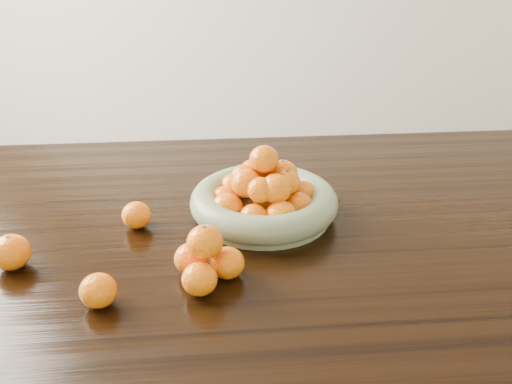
{
  "coord_description": "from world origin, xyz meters",
  "views": [
    {
      "loc": [
        -0.07,
        -1.04,
        1.33
      ],
      "look_at": [
        0.02,
        -0.02,
        0.83
      ],
      "focal_mm": 40.0,
      "sensor_mm": 36.0,
      "label": 1
    }
  ],
  "objects": [
    {
      "name": "loose_orange_0",
      "position": [
        -0.44,
        -0.13,
        0.78
      ],
      "size": [
        0.07,
        0.07,
        0.07
      ],
      "primitive_type": "ellipsoid",
      "color": "orange",
      "rests_on": "dining_table"
    },
    {
      "name": "orange_pyramid",
      "position": [
        -0.09,
        -0.2,
        0.79
      ],
      "size": [
        0.13,
        0.13,
        0.11
      ],
      "rotation": [
        0.0,
        0.0,
        -0.29
      ],
      "color": "orange",
      "rests_on": "dining_table"
    },
    {
      "name": "loose_orange_2",
      "position": [
        -0.23,
        -0.0,
        0.78
      ],
      "size": [
        0.06,
        0.06,
        0.06
      ],
      "primitive_type": "ellipsoid",
      "color": "orange",
      "rests_on": "dining_table"
    },
    {
      "name": "fruit_bowl",
      "position": [
        0.04,
        0.02,
        0.79
      ],
      "size": [
        0.31,
        0.31,
        0.16
      ],
      "rotation": [
        0.0,
        0.0,
        -0.04
      ],
      "color": "gray",
      "rests_on": "dining_table"
    },
    {
      "name": "loose_orange_1",
      "position": [
        -0.26,
        -0.26,
        0.78
      ],
      "size": [
        0.06,
        0.06,
        0.06
      ],
      "primitive_type": "ellipsoid",
      "color": "orange",
      "rests_on": "dining_table"
    },
    {
      "name": "dining_table",
      "position": [
        0.0,
        0.0,
        0.66
      ],
      "size": [
        2.0,
        1.0,
        0.75
      ],
      "color": "black",
      "rests_on": "ground"
    }
  ]
}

